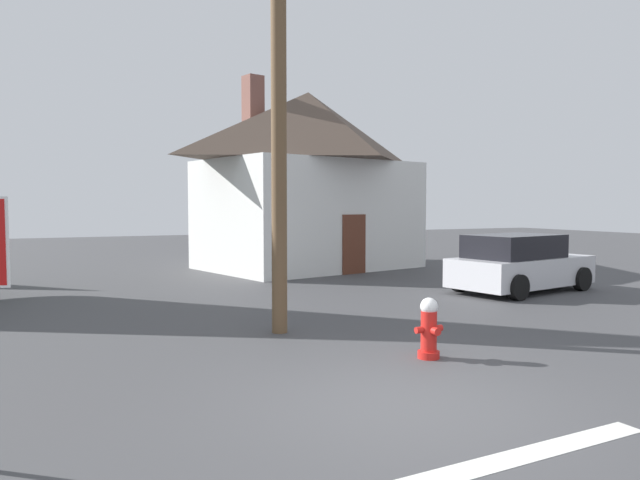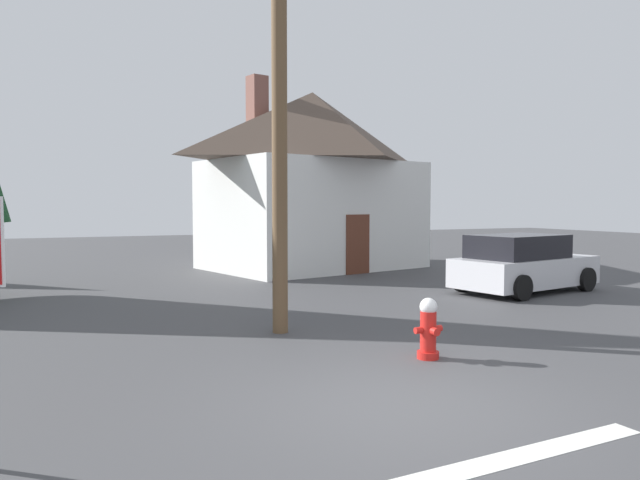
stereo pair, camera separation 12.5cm
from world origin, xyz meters
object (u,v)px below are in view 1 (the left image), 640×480
Objects in this scene: fire_hydrant at (429,329)px; parked_car at (519,264)px; house at (308,177)px; utility_pole at (279,104)px.

parked_car reaches higher than fire_hydrant.
house reaches higher than fire_hydrant.
utility_pole is 11.26m from house.
utility_pole is at bearing -164.75° from parked_car.
house is 8.77m from parked_car.
utility_pole is (-1.39, 2.68, 3.67)m from fire_hydrant.
utility_pole reaches higher than fire_hydrant.
house is at bearing 63.37° from utility_pole.
utility_pole is 0.90× the size of house.
utility_pole reaches higher than parked_car.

